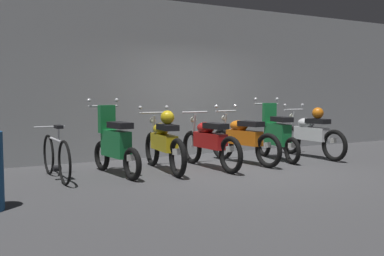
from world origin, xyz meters
name	(u,v)px	position (x,y,z in m)	size (l,w,h in m)	color
ground_plane	(242,170)	(0.00, 0.00, 0.00)	(80.00, 80.00, 0.00)	#424244
back_wall	(183,80)	(0.00, 2.35, 1.68)	(16.00, 0.30, 3.37)	gray
motorbike_slot_0	(115,144)	(-2.19, 0.61, 0.53)	(0.59, 1.68, 1.29)	black
motorbike_slot_1	(164,141)	(-1.31, 0.55, 0.53)	(0.59, 1.95, 1.15)	black
motorbike_slot_2	(209,142)	(-0.44, 0.44, 0.49)	(0.56, 1.95, 1.03)	black
motorbike_slot_3	(243,138)	(0.43, 0.61, 0.49)	(0.58, 1.94, 1.15)	black
motorbike_slot_4	(276,134)	(1.31, 0.68, 0.53)	(0.58, 1.67, 1.29)	black
motorbike_slot_5	(311,133)	(2.18, 0.59, 0.53)	(0.59, 1.95, 1.15)	black
bicycle	(56,157)	(-3.14, 0.67, 0.36)	(0.50, 1.73, 0.89)	black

